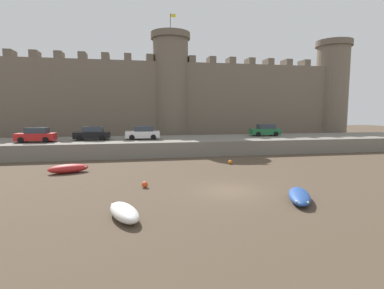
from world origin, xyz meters
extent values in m
plane|color=#4C3D2D|center=(0.00, 0.00, 0.00)|extent=(160.00, 160.00, 0.00)
cube|color=slate|center=(0.00, 19.34, 0.86)|extent=(70.80, 10.00, 1.71)
cube|color=#706354|center=(0.00, 31.11, 6.46)|extent=(58.80, 2.80, 12.92)
cylinder|color=#706354|center=(0.00, 31.11, 8.30)|extent=(5.63, 5.63, 16.60)
cylinder|color=#675B4D|center=(0.00, 31.11, 17.10)|extent=(6.30, 6.30, 1.00)
cylinder|color=#4C4742|center=(0.00, 31.11, 19.10)|extent=(0.10, 0.10, 3.00)
cube|color=yellow|center=(0.45, 31.11, 20.30)|extent=(0.80, 0.04, 0.50)
cylinder|color=#706354|center=(29.40, 31.11, 8.30)|extent=(5.63, 5.63, 16.60)
cylinder|color=#675B4D|center=(29.40, 31.11, 17.10)|extent=(6.30, 6.30, 1.00)
cube|color=#6A5E4F|center=(-23.67, 31.11, 13.47)|extent=(1.10, 2.52, 1.10)
cube|color=#6A5E4F|center=(-20.28, 31.11, 13.47)|extent=(1.10, 2.52, 1.10)
cube|color=#6A5E4F|center=(-16.90, 31.11, 13.47)|extent=(1.10, 2.52, 1.10)
cube|color=#6A5E4F|center=(-13.52, 31.11, 13.47)|extent=(1.10, 2.52, 1.10)
cube|color=#6A5E4F|center=(-10.14, 31.11, 13.47)|extent=(1.10, 2.52, 1.10)
cube|color=#6A5E4F|center=(-6.76, 31.11, 13.47)|extent=(1.10, 2.52, 1.10)
cube|color=#6A5E4F|center=(-3.38, 31.11, 13.47)|extent=(1.10, 2.52, 1.10)
cube|color=#6A5E4F|center=(3.38, 31.11, 13.47)|extent=(1.10, 2.52, 1.10)
cube|color=#6A5E4F|center=(6.76, 31.11, 13.47)|extent=(1.10, 2.52, 1.10)
cube|color=#6A5E4F|center=(10.14, 31.11, 13.47)|extent=(1.10, 2.52, 1.10)
cube|color=#6A5E4F|center=(13.52, 31.11, 13.47)|extent=(1.10, 2.52, 1.10)
cube|color=#6A5E4F|center=(16.90, 31.11, 13.47)|extent=(1.10, 2.52, 1.10)
cube|color=#6A5E4F|center=(20.28, 31.11, 13.47)|extent=(1.10, 2.52, 1.10)
cube|color=#6A5E4F|center=(23.67, 31.11, 13.47)|extent=(1.10, 2.52, 1.10)
ellipsoid|color=red|center=(-11.49, 7.97, 0.37)|extent=(3.43, 2.17, 0.74)
ellipsoid|color=#F23939|center=(-11.49, 7.97, 0.43)|extent=(2.79, 1.73, 0.41)
cube|color=beige|center=(-11.72, 7.89, 0.47)|extent=(0.52, 1.06, 0.06)
cube|color=beige|center=(-10.31, 8.35, 0.45)|extent=(0.48, 0.73, 0.08)
ellipsoid|color=silver|center=(-6.56, -3.95, 0.34)|extent=(1.99, 3.14, 0.67)
ellipsoid|color=white|center=(-6.56, -3.95, 0.40)|extent=(1.59, 2.56, 0.37)
cube|color=beige|center=(-6.49, -4.16, 0.44)|extent=(0.96, 0.49, 0.06)
cube|color=beige|center=(-6.93, -2.86, 0.42)|extent=(0.67, 0.46, 0.08)
ellipsoid|color=#234793|center=(3.23, -2.92, 0.30)|extent=(2.59, 3.72, 0.60)
ellipsoid|color=blue|center=(3.23, -2.92, 0.36)|extent=(2.08, 3.03, 0.33)
cube|color=beige|center=(3.35, -2.67, 0.40)|extent=(0.98, 0.61, 0.06)
cube|color=beige|center=(2.64, -4.17, 0.38)|extent=(0.70, 0.53, 0.08)
sphere|color=#E04C1E|center=(-5.38, 1.86, 0.21)|extent=(0.43, 0.43, 0.43)
sphere|color=orange|center=(3.13, 9.41, 0.20)|extent=(0.41, 0.41, 0.41)
cube|color=black|center=(-10.98, 19.01, 2.31)|extent=(4.16, 1.86, 0.80)
cube|color=#2D3842|center=(-10.83, 19.00, 3.01)|extent=(2.31, 1.58, 0.64)
cylinder|color=black|center=(-12.28, 18.21, 2.03)|extent=(0.65, 0.21, 0.64)
cylinder|color=black|center=(-12.22, 19.91, 2.03)|extent=(0.65, 0.21, 0.64)
cylinder|color=black|center=(-9.74, 18.11, 2.03)|extent=(0.65, 0.21, 0.64)
cylinder|color=black|center=(-9.68, 19.81, 2.03)|extent=(0.65, 0.21, 0.64)
cube|color=silver|center=(-5.01, 18.81, 2.31)|extent=(4.16, 1.86, 0.80)
cube|color=#2D3842|center=(-4.86, 18.81, 3.01)|extent=(2.31, 1.58, 0.64)
cylinder|color=black|center=(-6.31, 18.02, 2.03)|extent=(0.65, 0.21, 0.64)
cylinder|color=black|center=(-6.25, 19.71, 2.03)|extent=(0.65, 0.21, 0.64)
cylinder|color=black|center=(-3.77, 17.92, 2.03)|extent=(0.65, 0.21, 0.64)
cylinder|color=black|center=(-3.71, 19.61, 2.03)|extent=(0.65, 0.21, 0.64)
cube|color=#1E6638|center=(11.89, 20.78, 2.31)|extent=(4.16, 1.86, 0.80)
cube|color=#2D3842|center=(12.04, 20.77, 3.01)|extent=(2.31, 1.58, 0.64)
cylinder|color=black|center=(10.58, 19.98, 2.03)|extent=(0.65, 0.21, 0.64)
cylinder|color=black|center=(10.65, 21.68, 2.03)|extent=(0.65, 0.21, 0.64)
cylinder|color=black|center=(13.12, 19.88, 2.03)|extent=(0.65, 0.21, 0.64)
cylinder|color=black|center=(13.19, 21.58, 2.03)|extent=(0.65, 0.21, 0.64)
cube|color=red|center=(-16.80, 17.70, 2.31)|extent=(4.16, 1.86, 0.80)
cube|color=#2D3842|center=(-16.65, 17.70, 3.01)|extent=(2.31, 1.58, 0.64)
cylinder|color=black|center=(-18.10, 16.90, 2.03)|extent=(0.65, 0.21, 0.64)
cylinder|color=black|center=(-18.03, 18.60, 2.03)|extent=(0.65, 0.21, 0.64)
cylinder|color=black|center=(-15.56, 16.80, 2.03)|extent=(0.65, 0.21, 0.64)
cylinder|color=black|center=(-15.49, 18.50, 2.03)|extent=(0.65, 0.21, 0.64)
camera|label=1|loc=(-6.00, -18.18, 5.15)|focal=28.00mm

